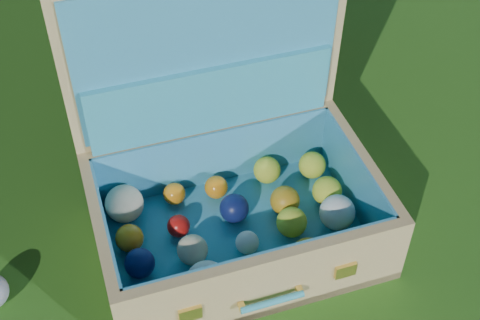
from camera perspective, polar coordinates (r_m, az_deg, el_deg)
ground at (r=1.60m, az=-4.46°, el=-7.25°), size 60.00×60.00×0.00m
suitcase at (r=1.52m, az=-0.94°, el=-0.92°), size 0.76×0.67×0.62m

